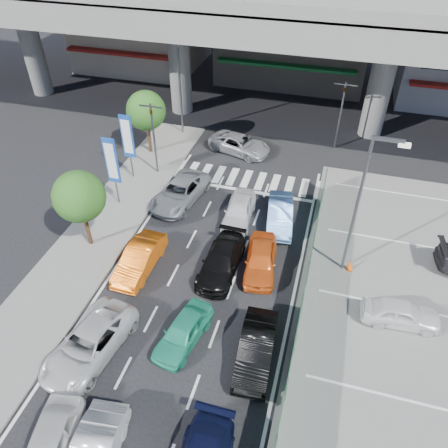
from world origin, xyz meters
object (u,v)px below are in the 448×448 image
(traffic_light_right, at_px, (343,99))
(taxi_orange_right, at_px, (261,259))
(traffic_light_left, at_px, (152,122))
(tree_far, at_px, (146,111))
(street_lamp_left, at_px, (181,76))
(traffic_cone, at_px, (350,265))
(sedan_white_front_mid, at_px, (239,211))
(taxi_teal_mid, at_px, (183,332))
(street_lamp_right, at_px, (363,198))
(wagon_silver_front_left, at_px, (180,192))
(sedan_white_mid_left, at_px, (89,344))
(crossing_wagon_silver, at_px, (240,144))
(kei_truck_front_right, at_px, (280,214))
(parked_sedan_white, at_px, (401,313))
(sedan_black_mid, at_px, (221,261))
(taxi_orange_left, at_px, (140,259))
(signboard_near, at_px, (112,163))
(tree_near, at_px, (79,197))
(van_white_back_left, at_px, (48,447))
(signboard_far, at_px, (128,138))
(hatch_black_mid_right, at_px, (256,349))

(traffic_light_right, relative_size, taxi_orange_right, 1.28)
(traffic_light_left, relative_size, tree_far, 1.08)
(street_lamp_left, height_order, traffic_cone, street_lamp_left)
(street_lamp_left, relative_size, sedan_white_front_mid, 1.98)
(traffic_light_right, bearing_deg, taxi_teal_mid, -104.65)
(street_lamp_right, distance_m, wagon_silver_front_left, 11.92)
(sedan_white_mid_left, height_order, crossing_wagon_silver, sedan_white_mid_left)
(kei_truck_front_right, relative_size, parked_sedan_white, 1.15)
(taxi_teal_mid, distance_m, crossing_wagon_silver, 17.19)
(street_lamp_right, relative_size, sedan_white_front_mid, 1.98)
(sedan_white_front_mid, relative_size, traffic_cone, 5.99)
(sedan_black_mid, xyz_separation_m, parked_sedan_white, (9.08, -1.04, 0.03))
(sedan_black_mid, bearing_deg, street_lamp_right, 17.99)
(street_lamp_right, relative_size, taxi_orange_left, 1.91)
(taxi_orange_right, bearing_deg, wagon_silver_front_left, 136.04)
(street_lamp_right, distance_m, street_lamp_left, 18.06)
(street_lamp_right, bearing_deg, tree_far, 150.42)
(signboard_near, relative_size, sedan_white_mid_left, 0.95)
(signboard_near, height_order, wagon_silver_front_left, signboard_near)
(taxi_orange_left, relative_size, sedan_black_mid, 0.93)
(tree_near, height_order, sedan_black_mid, tree_near)
(street_lamp_left, xyz_separation_m, sedan_black_mid, (7.09, -13.92, -4.12))
(taxi_teal_mid, distance_m, traffic_cone, 9.67)
(tree_near, bearing_deg, kei_truck_front_right, 25.74)
(sedan_white_front_mid, height_order, traffic_cone, sedan_white_front_mid)
(traffic_light_right, height_order, tree_far, traffic_light_right)
(traffic_light_right, distance_m, traffic_cone, 13.67)
(sedan_white_mid_left, xyz_separation_m, sedan_black_mid, (4.14, 6.54, -0.04))
(sedan_black_mid, distance_m, sedan_white_front_mid, 4.45)
(traffic_light_right, relative_size, signboard_near, 1.11)
(sedan_white_front_mid, xyz_separation_m, crossing_wagon_silver, (-1.95, 7.89, -0.04))
(wagon_silver_front_left, distance_m, traffic_cone, 11.43)
(sedan_white_front_mid, bearing_deg, sedan_black_mid, -90.52)
(tree_near, bearing_deg, van_white_back_left, -67.84)
(sedan_black_mid, relative_size, taxi_orange_right, 1.11)
(signboard_far, height_order, kei_truck_front_right, signboard_far)
(traffic_light_left, distance_m, wagon_silver_front_left, 4.98)
(street_lamp_right, xyz_separation_m, hatch_black_mid_right, (-3.44, -6.74, -4.08))
(traffic_light_right, relative_size, street_lamp_left, 0.65)
(taxi_orange_left, height_order, wagon_silver_front_left, same)
(signboard_near, height_order, taxi_orange_left, signboard_near)
(street_lamp_right, xyz_separation_m, sedan_white_front_mid, (-6.59, 2.52, -4.08))
(street_lamp_left, height_order, crossing_wagon_silver, street_lamp_left)
(street_lamp_right, xyz_separation_m, signboard_near, (-14.37, 1.99, -1.71))
(street_lamp_right, xyz_separation_m, parked_sedan_white, (2.67, -2.96, -4.09))
(traffic_light_left, xyz_separation_m, street_lamp_right, (13.37, -6.00, 0.83))
(kei_truck_front_right, bearing_deg, signboard_near, 175.78)
(sedan_white_mid_left, relative_size, taxi_orange_right, 1.23)
(traffic_light_left, distance_m, taxi_teal_mid, 14.66)
(parked_sedan_white, bearing_deg, sedan_white_front_mid, 55.10)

